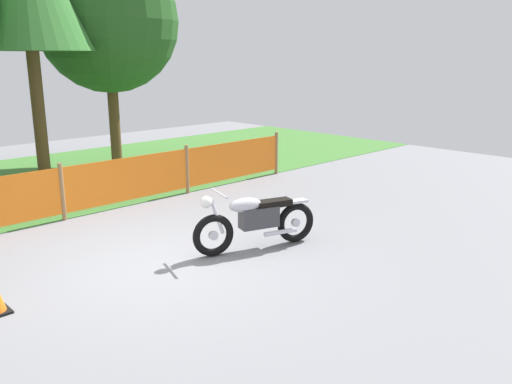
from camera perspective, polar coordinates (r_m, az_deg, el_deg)
The scene contains 4 objects.
ground at distance 7.76m, azimuth -10.92°, elevation -7.64°, with size 24.00×24.00×0.02m, color gray.
barrier_fence at distance 10.03m, azimuth -20.24°, elevation 0.10°, with size 11.20×0.08×1.05m.
tree_rightmost at distance 14.53m, azimuth -15.74°, elevation 17.32°, with size 3.59×3.59×5.53m.
motorcycle_lead at distance 8.02m, azimuth -0.08°, elevation -3.00°, with size 1.97×0.85×0.97m.
Camera 1 is at (-3.89, -6.06, 2.88)m, focal length 36.98 mm.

